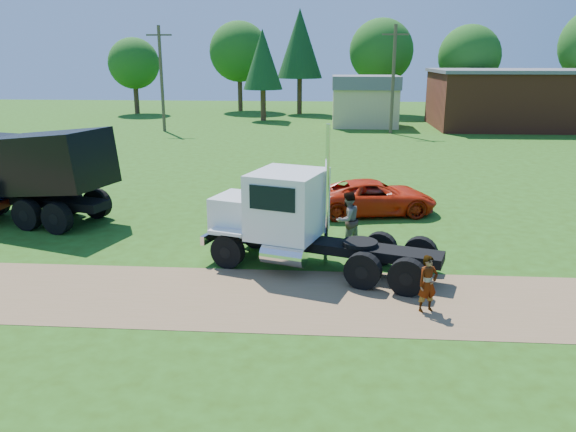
# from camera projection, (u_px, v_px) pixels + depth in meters

# --- Properties ---
(ground) EXTENTS (140.00, 140.00, 0.00)m
(ground) POSITION_uv_depth(u_px,v_px,m) (303.00, 299.00, 15.60)
(ground) COLOR #2A4A10
(ground) RESTS_ON ground
(dirt_track) EXTENTS (120.00, 4.20, 0.01)m
(dirt_track) POSITION_uv_depth(u_px,v_px,m) (303.00, 299.00, 15.60)
(dirt_track) COLOR brown
(dirt_track) RESTS_ON ground
(white_semi_tractor) EXTENTS (7.60, 4.51, 4.51)m
(white_semi_tractor) POSITION_uv_depth(u_px,v_px,m) (289.00, 218.00, 17.81)
(white_semi_tractor) COLOR black
(white_semi_tractor) RESTS_ON ground
(black_dump_truck) EXTENTS (9.02, 4.87, 3.83)m
(black_dump_truck) POSITION_uv_depth(u_px,v_px,m) (18.00, 169.00, 22.72)
(black_dump_truck) COLOR black
(black_dump_truck) RESTS_ON ground
(orange_pickup) EXTENTS (5.56, 3.31, 1.45)m
(orange_pickup) POSITION_uv_depth(u_px,v_px,m) (374.00, 197.00, 23.85)
(orange_pickup) COLOR red
(orange_pickup) RESTS_ON ground
(spectator_a) EXTENTS (0.67, 0.57, 1.55)m
(spectator_a) POSITION_uv_depth(u_px,v_px,m) (428.00, 284.00, 14.66)
(spectator_a) COLOR #999999
(spectator_a) RESTS_ON ground
(spectator_b) EXTENTS (1.23, 1.22, 2.00)m
(spectator_b) POSITION_uv_depth(u_px,v_px,m) (347.00, 220.00, 19.57)
(spectator_b) COLOR #999999
(spectator_b) RESTS_ON ground
(brick_building) EXTENTS (15.40, 10.40, 5.30)m
(brick_building) POSITION_uv_depth(u_px,v_px,m) (517.00, 99.00, 51.98)
(brick_building) COLOR brown
(brick_building) RESTS_ON ground
(tan_shed) EXTENTS (6.20, 5.40, 4.70)m
(tan_shed) POSITION_uv_depth(u_px,v_px,m) (365.00, 100.00, 53.01)
(tan_shed) COLOR tan
(tan_shed) RESTS_ON ground
(utility_poles) EXTENTS (42.20, 0.28, 9.00)m
(utility_poles) POSITION_uv_depth(u_px,v_px,m) (393.00, 78.00, 47.44)
(utility_poles) COLOR #4C3C2B
(utility_poles) RESTS_ON ground
(tree_row) EXTENTS (56.18, 15.75, 11.59)m
(tree_row) POSITION_uv_depth(u_px,v_px,m) (373.00, 52.00, 61.42)
(tree_row) COLOR #3D2519
(tree_row) RESTS_ON ground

